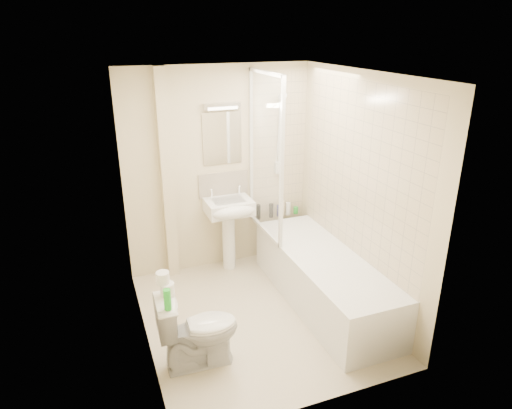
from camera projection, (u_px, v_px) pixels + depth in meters
name	position (u px, v px, depth m)	size (l,w,h in m)	color
floor	(257.00, 316.00, 4.67)	(2.50, 2.50, 0.00)	beige
wall_back	(219.00, 171.00, 5.32)	(2.20, 0.02, 2.40)	beige
wall_left	(136.00, 225.00, 3.87)	(0.02, 2.50, 2.40)	beige
wall_right	(359.00, 193.00, 4.60)	(0.02, 2.50, 2.40)	beige
ceiling	(257.00, 74.00, 3.80)	(2.20, 2.50, 0.02)	white
tile_back	(278.00, 146.00, 5.48)	(0.70, 0.01, 1.75)	beige
tile_right	(359.00, 172.00, 4.52)	(0.01, 2.10, 1.75)	beige
pipe_boxing	(167.00, 178.00, 5.06)	(0.12, 0.12, 2.40)	beige
splashback	(223.00, 184.00, 5.39)	(0.60, 0.01, 0.30)	beige
mirror	(222.00, 138.00, 5.19)	(0.46, 0.01, 0.60)	white
strip_light	(222.00, 106.00, 5.04)	(0.42, 0.07, 0.07)	silver
bathtub	(323.00, 278.00, 4.82)	(0.70, 2.10, 0.55)	white
shower_screen	(265.00, 156.00, 4.97)	(0.04, 0.92, 1.80)	white
shower_fixture	(280.00, 137.00, 5.40)	(0.10, 0.16, 0.99)	white
pedestal_sink	(230.00, 215.00, 5.31)	(0.53, 0.49, 1.02)	white
bottle_black_a	(258.00, 212.00, 5.60)	(0.05, 0.05, 0.19)	black
bottle_black_b	(271.00, 211.00, 5.66)	(0.05, 0.05, 0.17)	black
bottle_blue	(278.00, 211.00, 5.70)	(0.04, 0.04, 0.14)	#141355
bottle_cream	(282.00, 208.00, 5.71)	(0.05, 0.05, 0.19)	beige
bottle_white_b	(288.00, 209.00, 5.74)	(0.06, 0.06, 0.16)	white
bottle_green	(296.00, 210.00, 5.79)	(0.06, 0.06, 0.09)	green
toilet	(198.00, 329.00, 3.90)	(0.70, 0.42, 0.70)	white
toilet_roll_lower	(167.00, 289.00, 3.75)	(0.12, 0.12, 0.11)	white
toilet_roll_upper	(163.00, 278.00, 3.72)	(0.11, 0.11, 0.10)	white
green_bottle	(167.00, 300.00, 3.54)	(0.06, 0.06, 0.18)	green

